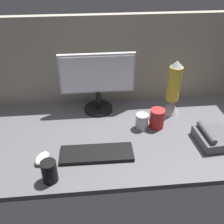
{
  "coord_description": "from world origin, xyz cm",
  "views": [
    {
      "loc": [
        -17.91,
        -115.69,
        92.09
      ],
      "look_at": [
        -5.15,
        0.0,
        14.0
      ],
      "focal_mm": 41.69,
      "sensor_mm": 36.0,
      "label": 1
    }
  ],
  "objects_px": {
    "mug_red_plastic": "(157,119)",
    "lava_lamp": "(173,92)",
    "mouse": "(42,158)",
    "keyboard": "(97,153)",
    "desk_phone": "(213,138)",
    "monitor": "(97,80)",
    "mug_black_travel": "(49,171)",
    "mug_steel": "(142,121)"
  },
  "relations": [
    {
      "from": "mouse",
      "to": "lava_lamp",
      "type": "distance_m",
      "value": 0.84
    },
    {
      "from": "mouse",
      "to": "desk_phone",
      "type": "distance_m",
      "value": 0.9
    },
    {
      "from": "desk_phone",
      "to": "mug_black_travel",
      "type": "bearing_deg",
      "value": -167.79
    },
    {
      "from": "monitor",
      "to": "mouse",
      "type": "bearing_deg",
      "value": -124.39
    },
    {
      "from": "monitor",
      "to": "desk_phone",
      "type": "distance_m",
      "value": 0.73
    },
    {
      "from": "mouse",
      "to": "mug_black_travel",
      "type": "distance_m",
      "value": 0.14
    },
    {
      "from": "mug_red_plastic",
      "to": "mouse",
      "type": "bearing_deg",
      "value": -160.62
    },
    {
      "from": "keyboard",
      "to": "lava_lamp",
      "type": "height_order",
      "value": "lava_lamp"
    },
    {
      "from": "keyboard",
      "to": "desk_phone",
      "type": "relative_size",
      "value": 1.84
    },
    {
      "from": "mouse",
      "to": "mug_black_travel",
      "type": "xyz_separation_m",
      "value": [
        0.05,
        -0.13,
        0.04
      ]
    },
    {
      "from": "monitor",
      "to": "desk_phone",
      "type": "xyz_separation_m",
      "value": [
        0.59,
        -0.39,
        -0.18
      ]
    },
    {
      "from": "mug_black_travel",
      "to": "desk_phone",
      "type": "height_order",
      "value": "mug_black_travel"
    },
    {
      "from": "monitor",
      "to": "lava_lamp",
      "type": "distance_m",
      "value": 0.46
    },
    {
      "from": "mug_red_plastic",
      "to": "keyboard",
      "type": "bearing_deg",
      "value": -150.09
    },
    {
      "from": "monitor",
      "to": "mug_red_plastic",
      "type": "xyz_separation_m",
      "value": [
        0.33,
        -0.22,
        -0.15
      ]
    },
    {
      "from": "monitor",
      "to": "desk_phone",
      "type": "relative_size",
      "value": 2.24
    },
    {
      "from": "mug_black_travel",
      "to": "mug_steel",
      "type": "xyz_separation_m",
      "value": [
        0.49,
        0.35,
        -0.01
      ]
    },
    {
      "from": "keyboard",
      "to": "monitor",
      "type": "bearing_deg",
      "value": 86.63
    },
    {
      "from": "keyboard",
      "to": "mug_red_plastic",
      "type": "height_order",
      "value": "mug_red_plastic"
    },
    {
      "from": "mug_steel",
      "to": "keyboard",
      "type": "bearing_deg",
      "value": -142.92
    },
    {
      "from": "monitor",
      "to": "mouse",
      "type": "height_order",
      "value": "monitor"
    },
    {
      "from": "keyboard",
      "to": "mug_steel",
      "type": "bearing_deg",
      "value": 37.96
    },
    {
      "from": "keyboard",
      "to": "mug_steel",
      "type": "distance_m",
      "value": 0.34
    },
    {
      "from": "desk_phone",
      "to": "mouse",
      "type": "bearing_deg",
      "value": -176.55
    },
    {
      "from": "monitor",
      "to": "mug_red_plastic",
      "type": "height_order",
      "value": "monitor"
    },
    {
      "from": "mug_red_plastic",
      "to": "lava_lamp",
      "type": "relative_size",
      "value": 0.33
    },
    {
      "from": "mug_black_travel",
      "to": "monitor",
      "type": "bearing_deg",
      "value": 66.39
    },
    {
      "from": "lava_lamp",
      "to": "monitor",
      "type": "bearing_deg",
      "value": 169.59
    },
    {
      "from": "mug_red_plastic",
      "to": "mug_black_travel",
      "type": "bearing_deg",
      "value": -148.75
    },
    {
      "from": "keyboard",
      "to": "mug_black_travel",
      "type": "xyz_separation_m",
      "value": [
        -0.22,
        -0.14,
        0.04
      ]
    },
    {
      "from": "mouse",
      "to": "desk_phone",
      "type": "xyz_separation_m",
      "value": [
        0.89,
        0.05,
        0.01
      ]
    },
    {
      "from": "mug_red_plastic",
      "to": "mug_steel",
      "type": "bearing_deg",
      "value": -178.66
    },
    {
      "from": "mug_black_travel",
      "to": "mouse",
      "type": "bearing_deg",
      "value": 112.58
    },
    {
      "from": "mug_red_plastic",
      "to": "lava_lamp",
      "type": "xyz_separation_m",
      "value": [
        0.12,
        0.14,
        0.09
      ]
    },
    {
      "from": "mug_steel",
      "to": "lava_lamp",
      "type": "relative_size",
      "value": 0.26
    },
    {
      "from": "keyboard",
      "to": "desk_phone",
      "type": "distance_m",
      "value": 0.63
    },
    {
      "from": "mug_red_plastic",
      "to": "monitor",
      "type": "bearing_deg",
      "value": 146.02
    },
    {
      "from": "mug_steel",
      "to": "monitor",
      "type": "bearing_deg",
      "value": 137.0
    },
    {
      "from": "keyboard",
      "to": "lava_lamp",
      "type": "distance_m",
      "value": 0.61
    },
    {
      "from": "mug_red_plastic",
      "to": "mug_steel",
      "type": "distance_m",
      "value": 0.09
    },
    {
      "from": "mug_black_travel",
      "to": "lava_lamp",
      "type": "bearing_deg",
      "value": 34.89
    },
    {
      "from": "mug_red_plastic",
      "to": "mug_steel",
      "type": "height_order",
      "value": "mug_red_plastic"
    }
  ]
}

